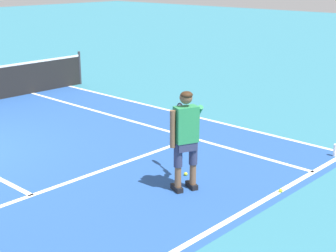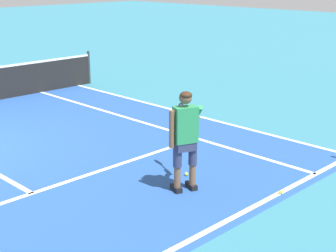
{
  "view_description": "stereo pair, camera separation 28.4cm",
  "coord_description": "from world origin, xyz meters",
  "px_view_note": "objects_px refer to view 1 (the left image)",
  "views": [
    {
      "loc": [
        -4.09,
        -9.93,
        3.54
      ],
      "look_at": [
        1.9,
        -4.35,
        1.05
      ],
      "focal_mm": 54.48,
      "sensor_mm": 36.0,
      "label": 1
    },
    {
      "loc": [
        -3.89,
        -10.14,
        3.54
      ],
      "look_at": [
        1.9,
        -4.35,
        1.05
      ],
      "focal_mm": 54.48,
      "sensor_mm": 36.0,
      "label": 2
    }
  ],
  "objects_px": {
    "tennis_player": "(186,134)",
    "water_bottle": "(335,150)",
    "tennis_ball_by_baseline": "(186,174)",
    "tennis_ball_near_feet": "(281,190)"
  },
  "relations": [
    {
      "from": "tennis_ball_by_baseline",
      "to": "tennis_player",
      "type": "bearing_deg",
      "value": -140.09
    },
    {
      "from": "water_bottle",
      "to": "tennis_ball_near_feet",
      "type": "bearing_deg",
      "value": -176.66
    },
    {
      "from": "tennis_player",
      "to": "tennis_ball_by_baseline",
      "type": "xyz_separation_m",
      "value": [
        0.47,
        0.39,
        -0.96
      ]
    },
    {
      "from": "tennis_player",
      "to": "water_bottle",
      "type": "height_order",
      "value": "tennis_player"
    },
    {
      "from": "tennis_player",
      "to": "tennis_ball_near_feet",
      "type": "bearing_deg",
      "value": -51.27
    },
    {
      "from": "tennis_player",
      "to": "water_bottle",
      "type": "relative_size",
      "value": 6.76
    },
    {
      "from": "tennis_player",
      "to": "tennis_ball_by_baseline",
      "type": "relative_size",
      "value": 25.95
    },
    {
      "from": "tennis_ball_near_feet",
      "to": "water_bottle",
      "type": "height_order",
      "value": "water_bottle"
    },
    {
      "from": "tennis_player",
      "to": "tennis_ball_by_baseline",
      "type": "distance_m",
      "value": 1.14
    },
    {
      "from": "tennis_player",
      "to": "tennis_ball_by_baseline",
      "type": "height_order",
      "value": "tennis_player"
    }
  ]
}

